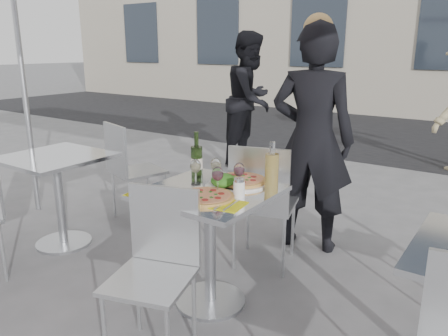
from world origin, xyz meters
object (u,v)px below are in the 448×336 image
Objects in this scene: chair_far at (262,197)px; napkin_left at (145,193)px; side_chair_lfar at (128,164)px; pizza_far at (241,181)px; salad_plate at (223,182)px; carafe at (272,171)px; wineglass_white_b at (216,165)px; chair_near at (157,258)px; wineglass_red_a at (218,175)px; napkin_right at (227,204)px; main_table at (210,223)px; pizza_near at (206,197)px; sugar_shaker at (239,188)px; wineglass_white_a at (196,167)px; wine_bottle at (197,160)px; wineglass_red_b at (239,171)px; woman_diner at (312,140)px; side_table_left at (58,181)px; pedestrian_a at (251,99)px.

napkin_left is at bearing 54.01° from chair_far.
side_chair_lfar is 2.61× the size of pizza_far.
salad_plate is 0.76× the size of carafe.
pizza_far is 0.18m from wineglass_white_b.
pizza_far is at bearing -179.77° from side_chair_lfar.
chair_far is 1.07× the size of chair_near.
wineglass_red_a reaches higher than napkin_right.
pizza_near is (0.07, -0.13, 0.22)m from main_table.
sugar_shaker is (0.21, -0.00, 0.26)m from main_table.
carafe reaches higher than pizza_near.
pizza_near is 0.30m from wineglass_white_a.
main_table is 1.59m from side_chair_lfar.
wineglass_white_b is at bearing -10.45° from wine_bottle.
chair_near is 2.49× the size of pizza_far.
pizza_far is 2.22× the size of wineglass_white_b.
sugar_shaker is at bearing -27.60° from salad_plate.
wineglass_red_b reaches higher than pizza_far.
main_table is at bearing -18.76° from wineglass_white_a.
woman_diner is 1.02m from wine_bottle.
carafe is at bearing 33.33° from main_table.
salad_plate is at bearing -106.95° from pizza_far.
wineglass_red_b is 0.32m from napkin_right.
wineglass_red_a is (-0.14, -0.01, 0.06)m from sugar_shaker.
side_table_left is 3.61× the size of napkin_left.
woman_diner reaches higher than wineglass_red_a.
carafe is (1.93, -2.93, -0.02)m from pedestrian_a.
wineglass_red_a is at bearing -13.55° from main_table.
side_chair_lfar reaches higher than napkin_left.
salad_plate is 0.12m from wineglass_red_b.
woman_diner is at bearing 85.84° from pizza_far.
side_chair_lfar is at bearing 145.91° from napkin_right.
napkin_right is at bearing 89.06° from chair_far.
carafe is (0.22, -0.02, 0.10)m from pizza_far.
side_table_left is 1.64m from chair_far.
wineglass_white_b is (1.44, 0.14, 0.32)m from side_table_left.
wine_bottle is at bearing -177.54° from carafe.
chair_near is 0.82m from carafe.
wineglass_red_b is at bearing 4.45° from side_table_left.
chair_far is 2.65× the size of pizza_far.
wineglass_red_a is 0.76× the size of napkin_left.
carafe is 2.71× the size of sugar_shaker.
chair_far is at bearing 97.67° from pizza_far.
wineglass_red_a is (0.21, -0.06, 0.00)m from wineglass_white_a.
salad_plate is at bearing 3.11° from side_table_left.
chair_near is 3.95× the size of salad_plate.
wineglass_red_a is at bearing 25.81° from napkin_left.
napkin_left is at bearing -126.47° from pizza_far.
wineglass_white_b is (-0.36, -0.06, -0.01)m from carafe.
napkin_left is at bearing -136.02° from main_table.
side_chair_lfar is at bearing 123.94° from chair_near.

